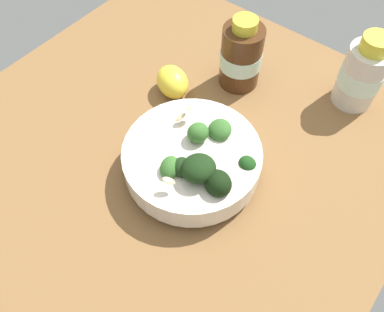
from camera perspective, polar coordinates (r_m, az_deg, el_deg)
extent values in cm
cube|color=brown|center=(67.16, -2.04, 0.92)|extent=(71.14, 71.14, 4.81)
cylinder|color=silver|center=(61.33, 0.00, -1.78)|extent=(11.11, 11.11, 1.33)
cylinder|color=silver|center=(59.12, 0.00, -0.38)|extent=(20.21, 20.21, 3.98)
cylinder|color=beige|center=(57.82, 0.00, 0.51)|extent=(17.61, 17.61, 0.80)
cylinder|color=#589D47|center=(60.31, 3.84, 2.81)|extent=(1.76, 1.73, 1.36)
ellipsoid|color=#386B2B|center=(59.16, 3.91, 3.68)|extent=(4.67, 4.88, 3.81)
cylinder|color=#589D47|center=(55.01, 3.58, -4.75)|extent=(2.01, 1.96, 1.16)
ellipsoid|color=black|center=(53.58, 3.67, -3.86)|extent=(5.89, 4.99, 4.74)
cylinder|color=#589D47|center=(55.46, 0.90, -2.93)|extent=(2.19, 2.37, 1.92)
ellipsoid|color=black|center=(53.69, 0.93, -1.74)|extent=(6.38, 6.23, 4.32)
cylinder|color=#4A8F3C|center=(60.82, 4.01, 3.22)|extent=(1.22, 1.33, 1.57)
ellipsoid|color=#194216|center=(59.66, 4.10, 4.10)|extent=(3.26, 2.89, 3.14)
cylinder|color=#4A8F3C|center=(57.84, 7.63, -1.91)|extent=(1.27, 1.46, 1.22)
ellipsoid|color=#194216|center=(56.81, 7.76, -1.23)|extent=(3.28, 2.71, 3.06)
cylinder|color=#589D47|center=(59.04, 0.82, 2.32)|extent=(1.56, 1.58, 1.62)
ellipsoid|color=#386B2B|center=(57.75, 0.84, 3.30)|extent=(4.11, 4.51, 3.85)
cylinder|color=#3C7A32|center=(56.18, -1.38, -2.43)|extent=(1.38, 1.41, 1.40)
ellipsoid|color=black|center=(54.97, -1.41, -1.62)|extent=(3.55, 3.53, 3.30)
cylinder|color=#589D47|center=(56.29, -3.08, -2.46)|extent=(1.69, 1.52, 1.54)
ellipsoid|color=#386B2B|center=(55.06, -3.14, -1.64)|extent=(3.77, 4.54, 3.59)
ellipsoid|color=#DBBC84|center=(52.42, -3.28, -3.51)|extent=(2.03, 1.72, 1.02)
ellipsoid|color=#DBBC84|center=(55.62, 2.74, -0.62)|extent=(2.05, 1.79, 1.20)
ellipsoid|color=#DBBC84|center=(59.22, -0.19, 6.95)|extent=(1.14, 1.86, 0.46)
ellipsoid|color=#DBBC84|center=(59.64, -1.70, 5.40)|extent=(1.44, 2.05, 1.15)
ellipsoid|color=yellow|center=(70.52, -2.77, 10.40)|extent=(8.33, 7.56, 4.94)
cylinder|color=#472814|center=(70.68, 7.17, 13.57)|extent=(6.97, 6.97, 11.16)
cylinder|color=gold|center=(66.57, 7.77, 17.77)|extent=(4.08, 4.08, 1.90)
cylinder|color=silver|center=(70.88, 7.14, 13.38)|extent=(7.11, 7.11, 3.05)
cylinder|color=beige|center=(72.62, 22.73, 10.33)|extent=(6.91, 6.91, 10.82)
cylinder|color=gold|center=(68.56, 24.54, 14.18)|extent=(4.62, 4.62, 2.40)
cylinder|color=silver|center=(72.59, 22.74, 10.36)|extent=(7.05, 7.05, 3.33)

